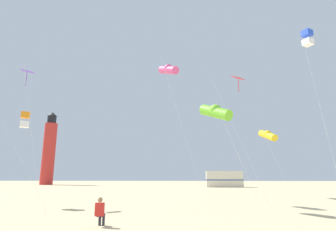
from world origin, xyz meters
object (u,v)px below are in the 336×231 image
at_px(kite_box_orange, 25,120).
at_px(kite_tube_gold, 268,135).
at_px(kite_flyer_standing, 100,211).
at_px(kite_tube_lime, 215,112).
at_px(kite_diamond_scarlet, 238,83).
at_px(kite_box_blue, 307,38).
at_px(lighthouse_distant, 49,150).
at_px(kite_tube_rainbow, 168,70).
at_px(rv_van_cream, 224,179).
at_px(kite_diamond_violet, 27,76).

xyz_separation_m(kite_box_orange, kite_tube_gold, (20.21, 8.60, -0.02)).
bearing_deg(kite_flyer_standing, kite_tube_lime, -133.25).
height_order(kite_tube_lime, kite_tube_gold, kite_tube_lime).
bearing_deg(kite_diamond_scarlet, kite_box_blue, -26.60).
bearing_deg(kite_tube_lime, lighthouse_distant, 126.12).
distance_m(kite_flyer_standing, kite_tube_rainbow, 15.28).
bearing_deg(kite_flyer_standing, kite_box_orange, -41.37).
distance_m(kite_box_blue, kite_diamond_scarlet, 5.76).
distance_m(kite_flyer_standing, kite_tube_gold, 20.87).
xyz_separation_m(lighthouse_distant, rv_van_cream, (38.16, -11.29, -6.45)).
bearing_deg(kite_tube_lime, rv_van_cream, 80.70).
relative_size(kite_tube_lime, kite_tube_rainbow, 0.57).
xyz_separation_m(kite_flyer_standing, kite_box_blue, (12.59, 6.92, 11.14)).
bearing_deg(kite_tube_lime, kite_tube_rainbow, 122.07).
distance_m(kite_box_orange, kite_tube_lime, 13.82).
bearing_deg(kite_tube_lime, kite_flyer_standing, -134.79).
xyz_separation_m(kite_box_blue, rv_van_cream, (-1.51, 32.19, -10.36)).
distance_m(kite_flyer_standing, kite_box_blue, 18.18).
bearing_deg(kite_box_orange, kite_flyer_standing, -42.90).
xyz_separation_m(kite_box_orange, kite_box_blue, (20.68, -0.59, 5.72)).
xyz_separation_m(kite_flyer_standing, kite_tube_gold, (12.12, 16.11, 5.40)).
height_order(kite_tube_rainbow, rv_van_cream, kite_tube_rainbow).
bearing_deg(lighthouse_distant, kite_tube_rainbow, -53.37).
distance_m(kite_tube_lime, kite_box_blue, 9.11).
bearing_deg(kite_flyer_standing, lighthouse_distant, -60.22).
bearing_deg(kite_tube_gold, kite_diamond_scarlet, -121.27).
bearing_deg(kite_diamond_violet, kite_tube_rainbow, 14.24).
distance_m(kite_flyer_standing, kite_diamond_violet, 14.87).
relative_size(kite_tube_rainbow, kite_diamond_scarlet, 1.19).
height_order(kite_box_blue, lighthouse_distant, lighthouse_distant).
bearing_deg(kite_diamond_scarlet, kite_box_orange, -173.84).
bearing_deg(kite_box_orange, lighthouse_distant, 113.88).
distance_m(kite_tube_gold, kite_diamond_violet, 22.54).
distance_m(kite_box_orange, kite_box_blue, 21.47).
bearing_deg(lighthouse_distant, kite_diamond_scarlet, -49.60).
height_order(kite_box_blue, rv_van_cream, kite_box_blue).
height_order(kite_box_orange, kite_diamond_scarlet, kite_diamond_scarlet).
distance_m(kite_box_blue, lighthouse_distant, 58.99).
relative_size(kite_tube_gold, kite_box_blue, 0.54).
bearing_deg(kite_box_orange, kite_diamond_violet, 133.34).
height_order(kite_flyer_standing, kite_diamond_violet, kite_diamond_violet).
xyz_separation_m(kite_tube_gold, kite_diamond_scarlet, (-4.17, -6.87, 3.25)).
relative_size(kite_tube_gold, kite_tube_rainbow, 0.57).
bearing_deg(kite_diamond_scarlet, kite_tube_lime, -123.09).
relative_size(kite_flyer_standing, lighthouse_distant, 0.07).
relative_size(kite_flyer_standing, rv_van_cream, 0.18).
bearing_deg(kite_diamond_violet, kite_tube_gold, 21.17).
xyz_separation_m(kite_box_orange, kite_tube_lime, (13.69, -1.88, 0.03)).
height_order(kite_tube_gold, lighthouse_distant, lighthouse_distant).
bearing_deg(kite_diamond_scarlet, kite_diamond_violet, -175.97).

